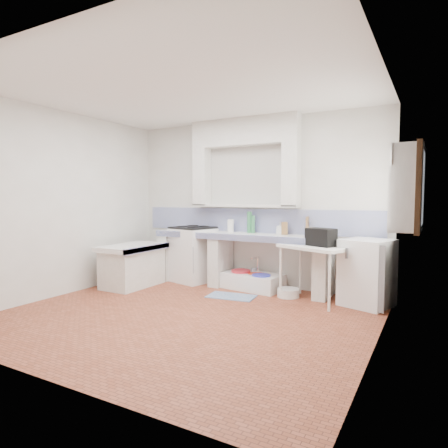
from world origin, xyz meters
The scene contains 36 objects.
floor centered at (0.00, 0.00, 0.00)m, with size 4.50×4.50×0.00m, color brown.
ceiling centered at (0.00, 0.00, 2.80)m, with size 4.50×4.50×0.00m, color silver.
wall_back centered at (0.00, 2.00, 1.40)m, with size 4.50×4.50×0.00m, color silver.
wall_front centered at (0.00, -2.00, 1.40)m, with size 4.50×4.50×0.00m, color silver.
wall_left centered at (-2.25, 0.00, 1.40)m, with size 4.50×4.50×0.00m, color silver.
wall_right centered at (2.25, 0.00, 1.40)m, with size 4.50×4.50×0.00m, color silver.
alcove_mass centered at (-0.10, 1.88, 2.58)m, with size 1.90×0.25×0.45m, color silver.
window_frame centered at (2.42, 1.20, 1.60)m, with size 0.35×0.86×1.06m, color #3C2613.
lace_valance centered at (2.28, 1.20, 1.98)m, with size 0.01×0.84×0.24m, color white.
counter_slab centered at (-0.10, 1.70, 0.86)m, with size 3.00×0.60×0.08m, color white.
counter_lip centered at (-0.10, 1.42, 0.86)m, with size 3.00×0.04×0.10m, color navy.
counter_pier_left centered at (-1.50, 1.70, 0.41)m, with size 0.20×0.55×0.82m, color silver.
counter_pier_mid centered at (-0.45, 1.70, 0.41)m, with size 0.20×0.55×0.82m, color silver.
counter_pier_right centered at (1.30, 1.70, 0.41)m, with size 0.20×0.55×0.82m, color silver.
peninsula_top centered at (-1.70, 0.90, 0.66)m, with size 0.70×1.10×0.08m, color white.
peninsula_base centered at (-1.70, 0.90, 0.31)m, with size 0.60×1.00×0.62m, color silver.
peninsula_lip centered at (-1.37, 0.90, 0.66)m, with size 0.04×1.10×0.10m, color navy.
backsplash centered at (0.00, 1.99, 1.10)m, with size 4.27×0.03×0.40m, color navy.
stove centered at (-1.03, 1.72, 0.47)m, with size 0.67×0.64×0.94m, color white.
sink centered at (0.16, 1.68, 0.11)m, with size 0.96×0.52×0.23m, color white.
side_table centered at (1.24, 1.41, 0.40)m, with size 0.97×0.54×0.04m, color white.
fridge centered at (1.93, 1.57, 0.46)m, with size 0.59×0.59×0.92m, color white.
bucket_red centered at (-0.05, 1.67, 0.15)m, with size 0.32×0.32×0.30m, color red.
bucket_orange centered at (0.21, 1.68, 0.13)m, with size 0.28×0.28×0.26m, color red.
bucket_blue centered at (0.36, 1.56, 0.14)m, with size 0.30×0.30×0.28m, color #2D34BE.
basin_white centered at (0.83, 1.49, 0.06)m, with size 0.33×0.33×0.13m, color white.
water_bottle_a centered at (0.10, 1.85, 0.16)m, with size 0.08×0.08×0.31m, color silver.
water_bottle_b centered at (0.10, 1.85, 0.14)m, with size 0.07×0.07×0.28m, color silver.
black_bag centered at (1.33, 1.43, 0.93)m, with size 0.40×0.23×0.25m, color black.
green_bottle_a centered at (0.08, 1.85, 1.05)m, with size 0.06×0.06×0.29m, color #327848.
green_bottle_b centered at (0.01, 1.85, 1.08)m, with size 0.08×0.08×0.36m, color #327848.
knife_block centered at (0.63, 1.85, 1.00)m, with size 0.10×0.08×0.20m, color olive.
cutting_board centered at (1.00, 1.85, 1.05)m, with size 0.02×0.22×0.30m, color olive.
paper_towel centered at (-0.33, 1.84, 1.01)m, with size 0.11×0.11×0.22m, color white.
soap_bottle centered at (0.56, 1.85, 1.00)m, with size 0.09×0.09×0.20m, color white.
rug centered at (0.08, 1.08, 0.01)m, with size 0.71×0.40×0.01m, color #2D5791.
Camera 1 is at (2.75, -3.98, 1.50)m, focal length 31.01 mm.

